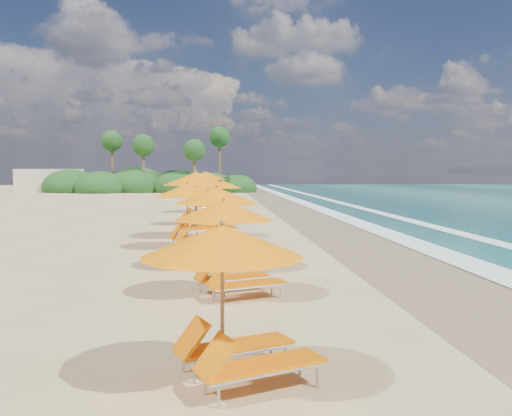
% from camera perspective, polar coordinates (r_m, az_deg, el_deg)
% --- Properties ---
extents(ground, '(160.00, 160.00, 0.00)m').
position_cam_1_polar(ground, '(19.81, 0.00, -3.46)').
color(ground, tan).
rests_on(ground, ground).
extents(wet_sand, '(4.00, 160.00, 0.01)m').
position_cam_1_polar(wet_sand, '(20.50, 11.24, -3.27)').
color(wet_sand, '#867150').
rests_on(wet_sand, ground).
extents(surf_foam, '(4.00, 160.00, 0.01)m').
position_cam_1_polar(surf_foam, '(21.38, 18.24, -3.04)').
color(surf_foam, white).
rests_on(surf_foam, ground).
extents(station_0, '(2.59, 2.56, 1.99)m').
position_cam_1_polar(station_0, '(6.49, -2.38, -8.98)').
color(station_0, olive).
rests_on(station_0, ground).
extents(station_1, '(2.62, 2.58, 2.03)m').
position_cam_1_polar(station_1, '(10.88, -2.73, -3.58)').
color(station_1, olive).
rests_on(station_1, ground).
extents(station_2, '(2.84, 2.78, 2.21)m').
position_cam_1_polar(station_2, '(13.95, -3.56, -1.49)').
color(station_2, olive).
rests_on(station_2, ground).
extents(station_3, '(2.81, 2.74, 2.22)m').
position_cam_1_polar(station_3, '(17.66, -6.82, -0.35)').
color(station_3, olive).
rests_on(station_3, ground).
extents(station_4, '(3.23, 3.12, 2.60)m').
position_cam_1_polar(station_4, '(20.50, -5.86, 0.86)').
color(station_4, olive).
rests_on(station_4, ground).
extents(station_5, '(2.83, 2.81, 2.16)m').
position_cam_1_polar(station_5, '(25.40, -6.21, 0.90)').
color(station_5, olive).
rests_on(station_5, ground).
extents(station_6, '(2.74, 2.70, 2.12)m').
position_cam_1_polar(station_6, '(28.63, -3.30, 1.22)').
color(station_6, olive).
rests_on(station_6, ground).
extents(station_7, '(3.41, 3.38, 2.60)m').
position_cam_1_polar(station_7, '(33.11, -5.09, 2.05)').
color(station_7, olive).
rests_on(station_7, ground).
extents(treeline, '(25.80, 8.80, 9.74)m').
position_cam_1_polar(treeline, '(65.67, -11.72, 2.54)').
color(treeline, '#163D14').
rests_on(treeline, ground).
extents(beach_building, '(7.00, 5.00, 2.80)m').
position_cam_1_polar(beach_building, '(70.65, -21.22, 2.78)').
color(beach_building, beige).
rests_on(beach_building, ground).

